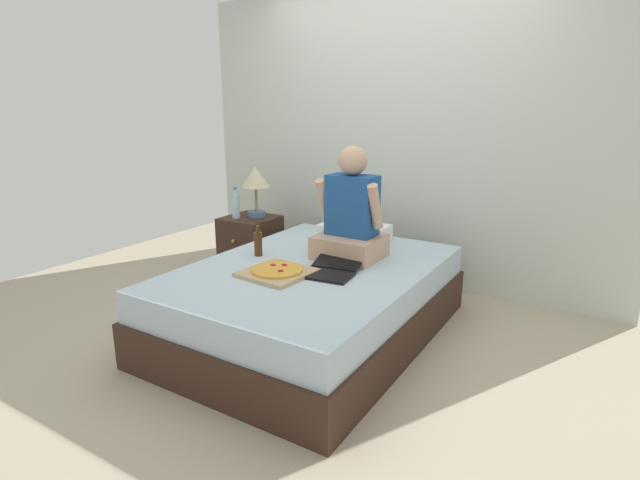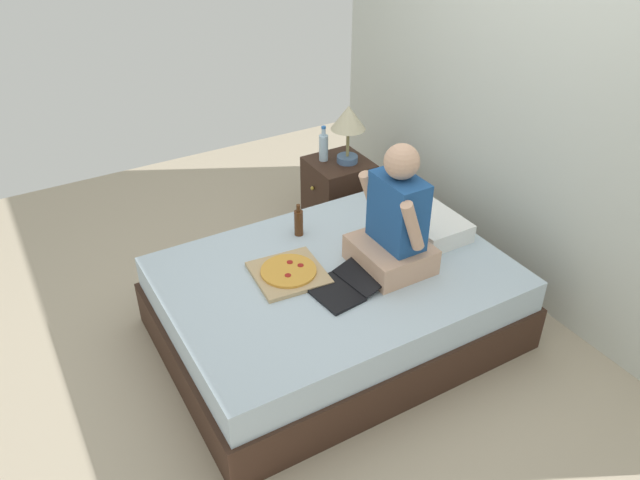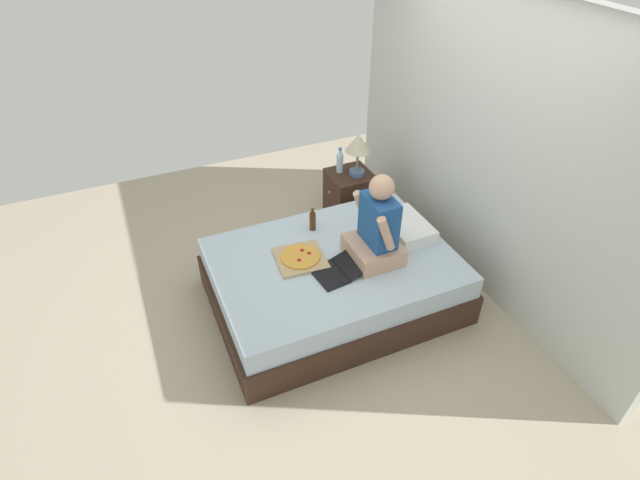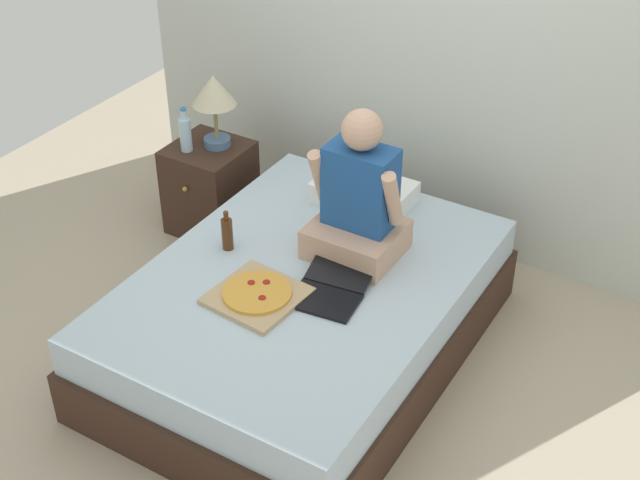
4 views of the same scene
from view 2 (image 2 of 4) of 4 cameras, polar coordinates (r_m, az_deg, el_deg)
ground_plane at (r=4.01m, az=1.31°, el=-8.51°), size 5.87×5.87×0.00m
wall_back at (r=4.16m, az=18.47°, el=11.56°), size 3.87×0.12×2.50m
bed at (r=3.85m, az=1.36°, el=-5.79°), size 1.49×2.05×0.50m
nightstand_left at (r=4.93m, az=1.69°, el=4.26°), size 0.44×0.47×0.56m
lamp_on_left_nightstand at (r=4.66m, az=2.60°, el=10.75°), size 0.26×0.26×0.45m
water_bottle at (r=4.77m, az=0.32°, el=8.53°), size 0.07×0.07×0.28m
pillow at (r=4.09m, az=9.85°, el=1.57°), size 0.52×0.34×0.12m
person_seated at (r=3.61m, az=6.85°, el=1.47°), size 0.47×0.40×0.78m
laptop at (r=3.54m, az=2.13°, el=-4.30°), size 0.36×0.45×0.07m
pizza_box at (r=3.65m, az=-2.89°, el=-3.00°), size 0.43×0.43×0.05m
beer_bottle_on_bed at (r=3.97m, az=-1.98°, el=1.63°), size 0.06×0.06×0.22m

